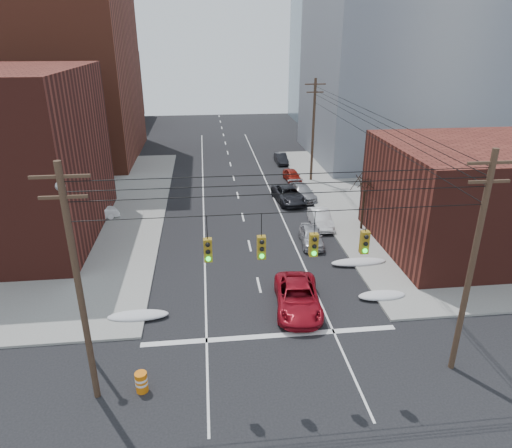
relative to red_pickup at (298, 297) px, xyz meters
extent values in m
plane|color=black|center=(-1.96, -8.97, -0.77)|extent=(160.00, 160.00, 0.00)
cube|color=gray|center=(25.04, 18.03, -0.70)|extent=(40.00, 40.00, 0.15)
cube|color=brown|center=(-25.96, 39.03, 14.23)|extent=(24.00, 20.00, 30.00)
cube|color=#4F1E17|center=(-27.96, 65.03, 5.23)|extent=(22.00, 18.00, 12.00)
cube|color=gray|center=(20.04, 35.03, 11.73)|extent=(22.00, 20.00, 25.00)
cube|color=gray|center=(22.04, 61.03, 10.23)|extent=(20.00, 18.00, 22.00)
cube|color=#4F1E17|center=(16.04, 7.03, 3.23)|extent=(16.00, 12.00, 8.00)
cylinder|color=#473323|center=(-10.46, -5.97, 4.73)|extent=(0.28, 0.28, 11.00)
cube|color=#473323|center=(-10.46, -5.97, 9.63)|extent=(2.20, 0.12, 0.12)
cube|color=#473323|center=(-10.46, -5.97, 8.83)|extent=(1.80, 0.12, 0.12)
cylinder|color=#473323|center=(6.54, -5.97, 4.73)|extent=(0.28, 0.28, 11.00)
cube|color=#473323|center=(6.54, -5.97, 9.63)|extent=(2.20, 0.12, 0.12)
cube|color=#473323|center=(6.54, -5.97, 8.83)|extent=(1.80, 0.12, 0.12)
cylinder|color=#473323|center=(6.54, 25.03, 4.73)|extent=(0.28, 0.28, 11.00)
cube|color=#473323|center=(6.54, 25.03, 9.63)|extent=(2.20, 0.12, 0.12)
cube|color=#473323|center=(6.54, 25.03, 8.83)|extent=(1.80, 0.12, 0.12)
cylinder|color=black|center=(-1.96, -5.97, 7.83)|extent=(17.00, 0.04, 0.04)
cylinder|color=black|center=(-5.16, -5.97, 7.33)|extent=(0.03, 0.03, 1.00)
cube|color=olive|center=(-5.16, -5.97, 6.33)|extent=(0.35, 0.30, 1.00)
sphere|color=black|center=(-5.16, -6.14, 6.65)|extent=(0.20, 0.20, 0.20)
sphere|color=black|center=(-5.16, -6.14, 6.33)|extent=(0.20, 0.20, 0.20)
sphere|color=#0CE526|center=(-5.16, -6.14, 6.01)|extent=(0.20, 0.20, 0.20)
cylinder|color=black|center=(-2.96, -5.97, 7.33)|extent=(0.03, 0.03, 1.00)
cube|color=olive|center=(-2.96, -5.97, 6.33)|extent=(0.35, 0.30, 1.00)
sphere|color=black|center=(-2.96, -6.14, 6.65)|extent=(0.20, 0.20, 0.20)
sphere|color=black|center=(-2.96, -6.14, 6.33)|extent=(0.20, 0.20, 0.20)
sphere|color=#0CE526|center=(-2.96, -6.14, 6.01)|extent=(0.20, 0.20, 0.20)
cylinder|color=black|center=(-0.76, -5.97, 7.33)|extent=(0.03, 0.03, 1.00)
cube|color=olive|center=(-0.76, -5.97, 6.33)|extent=(0.35, 0.30, 1.00)
sphere|color=black|center=(-0.76, -6.14, 6.65)|extent=(0.20, 0.20, 0.20)
sphere|color=black|center=(-0.76, -6.14, 6.33)|extent=(0.20, 0.20, 0.20)
sphere|color=#0CE526|center=(-0.76, -6.14, 6.01)|extent=(0.20, 0.20, 0.20)
cylinder|color=black|center=(1.44, -5.97, 7.33)|extent=(0.03, 0.03, 1.00)
cube|color=olive|center=(1.44, -5.97, 6.33)|extent=(0.35, 0.30, 1.00)
sphere|color=black|center=(1.44, -6.14, 6.65)|extent=(0.20, 0.20, 0.20)
sphere|color=black|center=(1.44, -6.14, 6.33)|extent=(0.20, 0.20, 0.20)
sphere|color=#0CE526|center=(1.44, -6.14, 6.01)|extent=(0.20, 0.20, 0.20)
cylinder|color=gray|center=(-11.46, -2.97, 3.73)|extent=(0.18, 0.18, 9.00)
sphere|color=gray|center=(-11.46, -2.97, 8.33)|extent=(0.44, 0.44, 0.44)
cylinder|color=black|center=(7.64, 11.03, 0.98)|extent=(0.20, 0.20, 3.50)
cylinder|color=black|center=(8.02, 11.14, 3.30)|extent=(0.27, 0.82, 1.19)
cylinder|color=black|center=(7.86, 11.60, 3.38)|extent=(1.17, 0.54, 1.38)
cylinder|color=black|center=(7.21, 11.77, 3.42)|extent=(1.44, 1.00, 1.48)
cylinder|color=black|center=(7.24, 11.09, 3.30)|extent=(0.17, 0.84, 1.19)
cylinder|color=black|center=(7.19, 10.61, 3.38)|extent=(0.82, 0.99, 1.40)
cylinder|color=black|center=(7.71, 10.17, 3.42)|extent=(1.74, 0.21, 1.43)
cylinder|color=black|center=(7.97, 10.80, 3.30)|extent=(0.48, 0.73, 1.20)
ellipsoid|color=silver|center=(-9.36, 0.03, -0.56)|extent=(3.50, 1.08, 0.42)
ellipsoid|color=silver|center=(5.44, 0.53, -0.56)|extent=(3.00, 1.08, 0.42)
ellipsoid|color=silver|center=(5.44, 5.03, -0.56)|extent=(4.00, 1.08, 0.42)
imported|color=maroon|center=(0.00, 0.00, 0.00)|extent=(3.13, 5.81, 1.55)
imported|color=#B1B0B6|center=(2.84, 8.82, -0.08)|extent=(1.95, 4.17, 1.38)
imported|color=white|center=(4.44, 12.19, -0.08)|extent=(1.52, 4.23, 1.39)
imported|color=black|center=(2.84, 18.56, -0.04)|extent=(2.99, 5.51, 1.47)
imported|color=#AAABAF|center=(4.34, 19.37, -0.09)|extent=(2.49, 4.89, 1.36)
imported|color=maroon|center=(4.44, 25.16, -0.14)|extent=(1.81, 3.85, 1.28)
imported|color=black|center=(4.44, 32.70, -0.15)|extent=(1.40, 3.81, 1.25)
imported|color=white|center=(-14.77, 15.52, 0.00)|extent=(3.98, 2.77, 1.24)
imported|color=#B1B1B6|center=(-16.44, 18.13, 0.07)|extent=(5.19, 2.73, 1.39)
imported|color=black|center=(-18.93, 16.28, 0.16)|extent=(5.77, 3.29, 1.57)
imported|color=#B2B3B8|center=(-20.60, 14.99, 0.02)|extent=(3.92, 1.91, 1.29)
cylinder|color=orange|center=(-8.46, -5.88, -0.27)|extent=(0.61, 0.61, 1.01)
cylinder|color=white|center=(-8.46, -5.88, -0.07)|extent=(0.62, 0.62, 0.12)
cylinder|color=white|center=(-8.46, -5.88, -0.32)|extent=(0.62, 0.62, 0.12)
camera|label=1|loc=(-5.12, -22.82, 14.51)|focal=32.00mm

